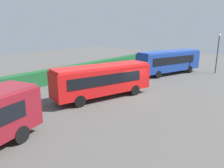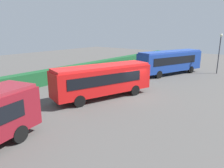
# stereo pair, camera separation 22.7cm
# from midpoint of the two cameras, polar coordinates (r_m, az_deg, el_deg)

# --- Properties ---
(ground_plane) EXTENTS (85.60, 85.60, 0.00)m
(ground_plane) POSITION_cam_midpoint_polar(r_m,az_deg,el_deg) (20.83, 5.72, -2.94)
(ground_plane) COLOR #514F4C
(bus_red) EXTENTS (9.66, 5.31, 3.03)m
(bus_red) POSITION_cam_midpoint_polar(r_m,az_deg,el_deg) (19.56, -2.12, 1.32)
(bus_red) COLOR red
(bus_red) RESTS_ON ground_plane
(bus_blue) EXTENTS (10.53, 5.69, 3.27)m
(bus_blue) POSITION_cam_midpoint_polar(r_m,az_deg,el_deg) (31.18, 15.51, 5.94)
(bus_blue) COLOR navy
(bus_blue) RESTS_ON ground_plane
(person_far) EXTENTS (0.36, 0.48, 1.76)m
(person_far) POSITION_cam_midpoint_polar(r_m,az_deg,el_deg) (33.76, 12.66, 5.09)
(person_far) COLOR olive
(person_far) RESTS_ON ground_plane
(hedge_row) EXTENTS (54.80, 1.22, 1.64)m
(hedge_row) POSITION_cam_midpoint_polar(r_m,az_deg,el_deg) (27.19, -12.71, 2.67)
(hedge_row) COLOR #195029
(hedge_row) RESTS_ON ground_plane
(lamppost) EXTENTS (0.36, 0.36, 5.56)m
(lamppost) POSITION_cam_midpoint_polar(r_m,az_deg,el_deg) (33.90, 26.92, 8.27)
(lamppost) COLOR #38383D
(lamppost) RESTS_ON ground_plane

